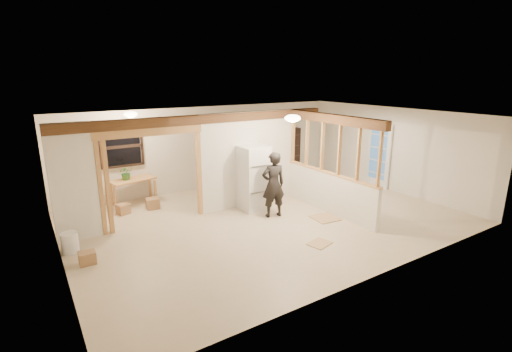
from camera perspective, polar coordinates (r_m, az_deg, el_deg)
floor at (r=9.16m, az=1.82°, el=-6.58°), size 9.00×6.50×0.01m
ceiling at (r=8.56m, az=1.96°, el=9.20°), size 9.00×6.50×0.01m
wall_back at (r=11.54m, az=-7.31°, el=4.38°), size 9.00×0.01×2.50m
wall_front at (r=6.48m, az=18.43°, el=-4.93°), size 9.00×0.01×2.50m
wall_left at (r=7.33m, az=-28.57°, el=-3.72°), size 0.01×6.50×2.50m
wall_right at (r=11.86m, az=20.16°, el=3.86°), size 0.01×6.50×2.50m
partition_left_stub at (r=8.52m, az=-26.27°, el=-0.98°), size 0.90×0.12×2.50m
partition_center at (r=9.86m, az=-1.10°, el=2.65°), size 2.80×0.12×2.50m
doorway_frame at (r=8.86m, az=-15.58°, el=-0.37°), size 2.46×0.14×2.20m
header_beam_back at (r=9.11m, az=-7.66°, el=8.68°), size 7.00×0.18×0.22m
header_beam_right at (r=9.27m, az=11.66°, el=8.62°), size 0.18×3.30×0.22m
pony_wall at (r=9.66m, az=11.06°, el=-2.52°), size 0.12×3.20×1.00m
stud_partition at (r=9.38m, az=11.42°, el=4.25°), size 0.14×3.20×1.32m
window_back at (r=10.58m, az=-20.01°, el=4.25°), size 1.12×0.10×1.10m
french_door at (r=12.09m, az=18.33°, el=3.01°), size 0.12×0.86×2.00m
ceiling_dome_main at (r=8.33m, az=5.65°, el=8.84°), size 0.36×0.36×0.16m
ceiling_dome_util at (r=9.64m, az=-18.73°, el=8.97°), size 0.32×0.32×0.14m
hanging_bulb at (r=9.14m, az=-14.41°, el=7.10°), size 0.07×0.07×0.07m
refrigerator at (r=9.59m, az=-0.36°, el=-0.29°), size 0.69×0.67×1.66m
woman at (r=9.06m, az=2.68°, el=-1.33°), size 0.66×0.50×1.64m
work_table at (r=10.54m, az=-18.33°, el=-2.32°), size 1.24×0.80×0.72m
potted_plant at (r=10.37m, az=-19.34°, el=0.51°), size 0.38×0.33×0.39m
shop_vac at (r=10.01m, az=-24.60°, el=-4.24°), size 0.59×0.59×0.60m
bookshelf at (r=12.97m, az=5.03°, el=3.70°), size 0.82×0.27×1.64m
bucket at (r=8.29m, az=-26.70°, el=-9.16°), size 0.42×0.42×0.41m
box_util_a at (r=10.15m, az=-15.63°, el=-4.09°), size 0.34×0.30×0.28m
box_util_b at (r=10.00m, az=-19.77°, el=-4.80°), size 0.34×0.34×0.26m
box_front at (r=7.71m, az=-24.52°, el=-11.40°), size 0.30×0.24×0.24m
floor_panel_near at (r=9.32m, az=10.60°, el=-6.36°), size 0.64×0.64×0.02m
floor_panel_far at (r=7.97m, az=9.74°, el=-10.19°), size 0.55×0.48×0.02m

